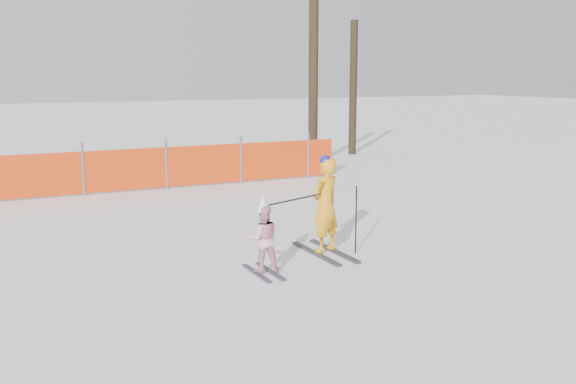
# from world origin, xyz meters

# --- Properties ---
(ground) EXTENTS (120.00, 120.00, 0.00)m
(ground) POSITION_xyz_m (0.00, 0.00, 0.00)
(ground) COLOR white
(ground) RESTS_ON ground
(adult) EXTENTS (0.64, 1.48, 1.59)m
(adult) POSITION_xyz_m (0.53, 0.24, 0.78)
(adult) COLOR black
(adult) RESTS_ON ground
(child) EXTENTS (0.55, 0.92, 1.16)m
(child) POSITION_xyz_m (-0.78, -0.28, 0.53)
(child) COLOR black
(child) RESTS_ON ground
(ski_poles) EXTENTS (1.66, 0.45, 1.10)m
(ski_poles) POSITION_xyz_m (0.41, 0.01, 0.77)
(ski_poles) COLOR black
(ski_poles) RESTS_ON ground
(safety_fence) EXTENTS (16.76, 0.06, 1.25)m
(safety_fence) POSITION_xyz_m (-3.77, 7.09, 0.56)
(safety_fence) COLOR #595960
(safety_fence) RESTS_ON ground
(tree_trunks) EXTENTS (2.89, 2.13, 5.58)m
(tree_trunks) POSITION_xyz_m (6.28, 10.02, 2.61)
(tree_trunks) COLOR black
(tree_trunks) RESTS_ON ground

